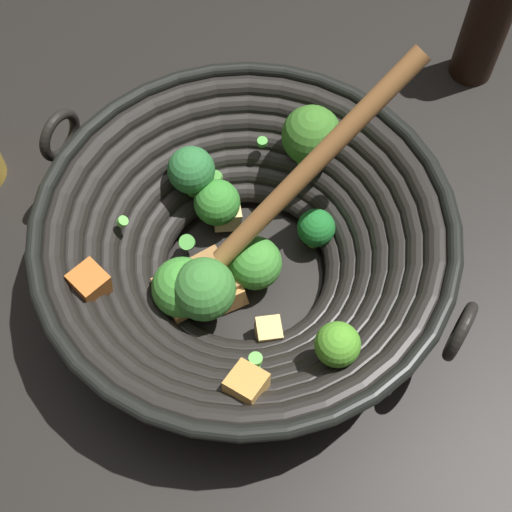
{
  "coord_description": "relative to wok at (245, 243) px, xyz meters",
  "views": [
    {
      "loc": [
        -0.23,
        -0.25,
        0.65
      ],
      "look_at": [
        0.01,
        -0.0,
        0.03
      ],
      "focal_mm": 50.77,
      "sensor_mm": 36.0,
      "label": 1
    }
  ],
  "objects": [
    {
      "name": "soy_sauce_bottle",
      "position": [
        0.38,
        0.01,
        0.01
      ],
      "size": [
        0.05,
        0.05,
        0.19
      ],
      "color": "black",
      "rests_on": "ground"
    },
    {
      "name": "ground_plane",
      "position": [
        -0.0,
        -0.0,
        -0.07
      ],
      "size": [
        4.0,
        4.0,
        0.0
      ],
      "primitive_type": "plane",
      "color": "black"
    },
    {
      "name": "wok",
      "position": [
        0.0,
        0.0,
        0.0
      ],
      "size": [
        0.39,
        0.42,
        0.23
      ],
      "color": "black",
      "rests_on": "ground"
    }
  ]
}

